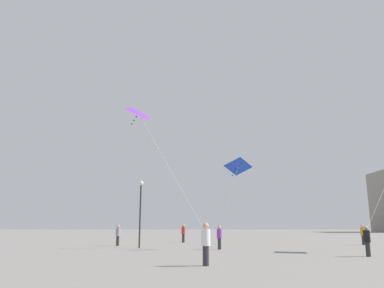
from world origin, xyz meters
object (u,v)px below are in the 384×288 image
person_in_white (206,242)px  kite_violet_delta (139,114)px  person_in_grey (118,234)px  kite_cobalt_delta (238,167)px  person_in_orange (363,234)px  lamppost_east (141,202)px  person_in_red (183,232)px  person_in_purple (219,236)px  person_in_black (367,239)px

person_in_white → kite_violet_delta: kite_violet_delta is taller
person_in_grey → kite_cobalt_delta: kite_cobalt_delta is taller
person_in_white → person_in_orange: bearing=-89.8°
person_in_orange → lamppost_east: (-17.92, -4.89, 2.35)m
person_in_white → person_in_red: 20.85m
person_in_grey → kite_violet_delta: 12.17m
person_in_white → kite_violet_delta: size_ratio=0.23×
person_in_orange → lamppost_east: bearing=-78.7°
person_in_white → lamppost_east: size_ratio=0.35×
kite_cobalt_delta → person_in_red: bearing=113.9°
person_in_orange → lamppost_east: size_ratio=0.34×
person_in_orange → kite_violet_delta: bearing=-60.4°
person_in_purple → kite_violet_delta: bearing=-91.2°
person_in_red → person_in_purple: bearing=-64.9°
person_in_white → kite_violet_delta: 9.75m
person_in_orange → person_in_grey: bearing=-88.4°
kite_violet_delta → person_in_red: bearing=83.3°
person_in_red → lamppost_east: (-2.67, -8.89, 2.32)m
person_in_white → lamppost_east: lamppost_east is taller
person_in_orange → kite_cobalt_delta: (-10.82, -5.98, 4.76)m
person_in_grey → person_in_purple: bearing=103.0°
person_in_black → person_in_red: (-10.53, 15.97, 0.07)m
person_in_black → person_in_orange: 12.87m
person_in_grey → person_in_red: size_ratio=0.96×
kite_violet_delta → kite_cobalt_delta: (6.24, 5.35, -2.37)m
person_in_purple → kite_violet_delta: (-4.84, -5.01, 7.18)m
lamppost_east → kite_cobalt_delta: bearing=-8.7°
person_in_black → lamppost_east: (-13.20, 7.08, 2.40)m
person_in_red → lamppost_east: size_ratio=0.35×
person_in_black → person_in_red: size_ratio=0.92×
person_in_grey → lamppost_east: size_ratio=0.34×
person_in_red → lamppost_east: 9.57m
person_in_black → kite_cobalt_delta: 9.81m
person_in_black → kite_cobalt_delta: (-6.10, 5.99, 4.81)m
person_in_purple → kite_violet_delta: 10.00m
person_in_black → lamppost_east: bearing=-73.2°
person_in_red → person_in_orange: 15.76m
person_in_grey → person_in_black: size_ratio=1.04×
kite_violet_delta → kite_cobalt_delta: bearing=40.6°
lamppost_east → person_in_black: bearing=-28.2°
person_in_purple → kite_violet_delta: kite_violet_delta is taller
person_in_purple → person_in_orange: person_in_orange is taller
lamppost_east → kite_violet_delta: bearing=-82.4°
kite_cobalt_delta → lamppost_east: size_ratio=1.01×
person_in_black → lamppost_east: lamppost_east is taller
person_in_purple → person_in_grey: bearing=-165.8°
person_in_white → person_in_red: size_ratio=0.99×
person_in_grey → lamppost_east: 4.37m
person_in_grey → person_in_orange: (20.16, 1.98, 0.02)m
person_in_black → person_in_purple: bearing=-82.0°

